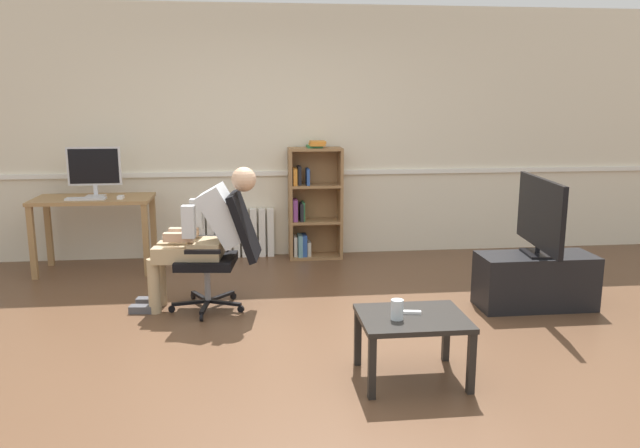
{
  "coord_description": "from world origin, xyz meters",
  "views": [
    {
      "loc": [
        -0.43,
        -4.2,
        1.75
      ],
      "look_at": [
        0.15,
        0.85,
        0.7
      ],
      "focal_mm": 34.92,
      "sensor_mm": 36.0,
      "label": 1
    }
  ],
  "objects_px": {
    "tv_stand": "(535,281)",
    "spare_remote": "(409,312)",
    "keyboard": "(86,199)",
    "imac_monitor": "(94,168)",
    "computer_mouse": "(121,197)",
    "radiator": "(232,233)",
    "bookshelf": "(312,204)",
    "coffee_table": "(412,325)",
    "office_chair": "(224,247)",
    "computer_desk": "(94,209)",
    "person_seated": "(204,234)",
    "drinking_glass": "(397,310)",
    "tv_screen": "(540,215)"
  },
  "relations": [
    {
      "from": "bookshelf",
      "to": "radiator",
      "type": "distance_m",
      "value": 0.93
    },
    {
      "from": "imac_monitor",
      "to": "drinking_glass",
      "type": "height_order",
      "value": "imac_monitor"
    },
    {
      "from": "keyboard",
      "to": "computer_mouse",
      "type": "distance_m",
      "value": 0.33
    },
    {
      "from": "bookshelf",
      "to": "radiator",
      "type": "height_order",
      "value": "bookshelf"
    },
    {
      "from": "keyboard",
      "to": "tv_screen",
      "type": "distance_m",
      "value": 4.21
    },
    {
      "from": "radiator",
      "to": "tv_stand",
      "type": "xyz_separation_m",
      "value": [
        2.57,
        -1.97,
        -0.04
      ]
    },
    {
      "from": "imac_monitor",
      "to": "keyboard",
      "type": "relative_size",
      "value": 1.38
    },
    {
      "from": "tv_stand",
      "to": "tv_screen",
      "type": "height_order",
      "value": "tv_screen"
    },
    {
      "from": "bookshelf",
      "to": "tv_screen",
      "type": "bearing_deg",
      "value": -47.82
    },
    {
      "from": "office_chair",
      "to": "computer_desk",
      "type": "bearing_deg",
      "value": -128.24
    },
    {
      "from": "drinking_glass",
      "to": "bookshelf",
      "type": "bearing_deg",
      "value": 93.74
    },
    {
      "from": "bookshelf",
      "to": "drinking_glass",
      "type": "bearing_deg",
      "value": -86.26
    },
    {
      "from": "tv_stand",
      "to": "coffee_table",
      "type": "xyz_separation_m",
      "value": [
        -1.38,
        -1.21,
        0.13
      ]
    },
    {
      "from": "radiator",
      "to": "office_chair",
      "type": "xyz_separation_m",
      "value": [
        -0.02,
        -1.72,
        0.26
      ]
    },
    {
      "from": "tv_screen",
      "to": "spare_remote",
      "type": "bearing_deg",
      "value": 135.97
    },
    {
      "from": "office_chair",
      "to": "spare_remote",
      "type": "relative_size",
      "value": 6.58
    },
    {
      "from": "imac_monitor",
      "to": "spare_remote",
      "type": "height_order",
      "value": "imac_monitor"
    },
    {
      "from": "computer_mouse",
      "to": "tv_screen",
      "type": "distance_m",
      "value": 3.91
    },
    {
      "from": "bookshelf",
      "to": "tv_stand",
      "type": "distance_m",
      "value": 2.55
    },
    {
      "from": "person_seated",
      "to": "tv_stand",
      "type": "relative_size",
      "value": 1.24
    },
    {
      "from": "tv_stand",
      "to": "spare_remote",
      "type": "bearing_deg",
      "value": -140.06
    },
    {
      "from": "computer_mouse",
      "to": "spare_remote",
      "type": "relative_size",
      "value": 0.67
    },
    {
      "from": "computer_mouse",
      "to": "radiator",
      "type": "distance_m",
      "value": 1.28
    },
    {
      "from": "keyboard",
      "to": "bookshelf",
      "type": "relative_size",
      "value": 0.3
    },
    {
      "from": "computer_desk",
      "to": "person_seated",
      "type": "height_order",
      "value": "person_seated"
    },
    {
      "from": "radiator",
      "to": "drinking_glass",
      "type": "distance_m",
      "value": 3.41
    },
    {
      "from": "tv_stand",
      "to": "computer_mouse",
      "type": "bearing_deg",
      "value": 158.08
    },
    {
      "from": "office_chair",
      "to": "spare_remote",
      "type": "xyz_separation_m",
      "value": [
        1.2,
        -1.42,
        -0.1
      ]
    },
    {
      "from": "imac_monitor",
      "to": "computer_mouse",
      "type": "xyz_separation_m",
      "value": [
        0.28,
        -0.2,
        -0.27
      ]
    },
    {
      "from": "drinking_glass",
      "to": "radiator",
      "type": "bearing_deg",
      "value": 108.42
    },
    {
      "from": "tv_stand",
      "to": "person_seated",
      "type": "bearing_deg",
      "value": 174.38
    },
    {
      "from": "computer_desk",
      "to": "computer_mouse",
      "type": "height_order",
      "value": "computer_mouse"
    },
    {
      "from": "computer_desk",
      "to": "computer_mouse",
      "type": "xyz_separation_m",
      "value": [
        0.29,
        -0.12,
        0.14
      ]
    },
    {
      "from": "spare_remote",
      "to": "keyboard",
      "type": "bearing_deg",
      "value": 55.47
    },
    {
      "from": "bookshelf",
      "to": "radiator",
      "type": "bearing_deg",
      "value": 173.56
    },
    {
      "from": "computer_desk",
      "to": "imac_monitor",
      "type": "xyz_separation_m",
      "value": [
        0.01,
        0.08,
        0.41
      ]
    },
    {
      "from": "keyboard",
      "to": "coffee_table",
      "type": "distance_m",
      "value": 3.72
    },
    {
      "from": "computer_desk",
      "to": "tv_stand",
      "type": "bearing_deg",
      "value": -21.95
    },
    {
      "from": "bookshelf",
      "to": "spare_remote",
      "type": "relative_size",
      "value": 8.53
    },
    {
      "from": "office_chair",
      "to": "imac_monitor",
      "type": "bearing_deg",
      "value": -130.15
    },
    {
      "from": "office_chair",
      "to": "bookshelf",
      "type": "bearing_deg",
      "value": 157.79
    },
    {
      "from": "imac_monitor",
      "to": "computer_mouse",
      "type": "distance_m",
      "value": 0.44
    },
    {
      "from": "keyboard",
      "to": "imac_monitor",
      "type": "bearing_deg",
      "value": 77.52
    },
    {
      "from": "imac_monitor",
      "to": "computer_mouse",
      "type": "bearing_deg",
      "value": -35.27
    },
    {
      "from": "tv_screen",
      "to": "coffee_table",
      "type": "xyz_separation_m",
      "value": [
        -1.38,
        -1.21,
        -0.44
      ]
    },
    {
      "from": "keyboard",
      "to": "spare_remote",
      "type": "distance_m",
      "value": 3.67
    },
    {
      "from": "bookshelf",
      "to": "radiator",
      "type": "relative_size",
      "value": 1.4
    },
    {
      "from": "computer_mouse",
      "to": "drinking_glass",
      "type": "xyz_separation_m",
      "value": [
        2.14,
        -2.72,
        -0.3
      ]
    },
    {
      "from": "tv_screen",
      "to": "drinking_glass",
      "type": "height_order",
      "value": "tv_screen"
    },
    {
      "from": "computer_mouse",
      "to": "coffee_table",
      "type": "bearing_deg",
      "value": -49.85
    }
  ]
}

